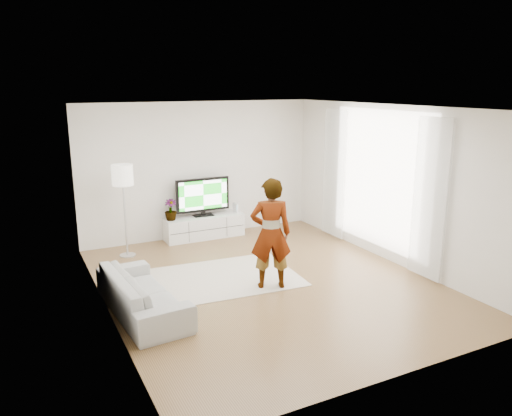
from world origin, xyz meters
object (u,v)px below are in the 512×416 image
sofa (142,293)px  rug (224,277)px  media_console (204,227)px  player (271,233)px  television (203,196)px  floor_lamp (123,179)px

sofa → rug: bearing=-70.8°
media_console → player: (-0.01, -2.93, 0.66)m
television → rug: bearing=-102.6°
rug → sofa: 1.69m
player → sofa: size_ratio=0.87×
television → rug: television is taller
rug → floor_lamp: size_ratio=1.38×
media_console → floor_lamp: (-1.70, -0.42, 1.23)m
media_console → player: 3.00m
television → player: (-0.01, -2.96, -0.01)m
player → sofa: 2.12m
media_console → sofa: bearing=-125.0°
rug → sofa: bearing=-156.4°
rug → floor_lamp: floor_lamp is taller
television → sofa: television is taller
television → media_console: bearing=-90.0°
television → floor_lamp: 1.85m
player → sofa: player is taller
television → player: 2.96m
player → sofa: bearing=21.3°
media_console → rug: (-0.51, -2.25, -0.23)m
player → rug: bearing=-31.7°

